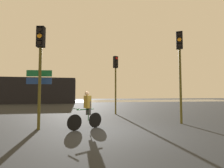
# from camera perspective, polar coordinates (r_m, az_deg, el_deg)

# --- Properties ---
(ground_plane) EXTENTS (120.00, 120.00, 0.00)m
(ground_plane) POSITION_cam_1_polar(r_m,az_deg,el_deg) (7.13, 3.63, -15.32)
(ground_plane) COLOR black
(water_strip) EXTENTS (80.00, 16.00, 0.01)m
(water_strip) POSITION_cam_1_polar(r_m,az_deg,el_deg) (42.07, -8.37, -5.51)
(water_strip) COLOR slate
(water_strip) RESTS_ON ground
(distant_building) EXTENTS (15.59, 4.00, 4.33)m
(distant_building) POSITION_cam_1_polar(r_m,az_deg,el_deg) (33.12, -25.53, -1.99)
(distant_building) COLOR black
(distant_building) RESTS_ON ground
(traffic_light_near_right) EXTENTS (0.40, 0.42, 4.74)m
(traffic_light_near_right) POSITION_cam_1_polar(r_m,az_deg,el_deg) (9.76, 21.27, 7.46)
(traffic_light_near_right) COLOR #4C4719
(traffic_light_near_right) RESTS_ON ground
(traffic_light_center) EXTENTS (0.40, 0.42, 4.42)m
(traffic_light_center) POSITION_cam_1_polar(r_m,az_deg,el_deg) (13.39, 1.19, 3.39)
(traffic_light_center) COLOR #4C4719
(traffic_light_center) RESTS_ON ground
(traffic_light_near_left) EXTENTS (0.36, 0.38, 4.40)m
(traffic_light_near_left) POSITION_cam_1_polar(r_m,az_deg,el_deg) (8.14, -22.38, 8.08)
(traffic_light_near_left) COLOR #4C4719
(traffic_light_near_left) RESTS_ON ground
(direction_sign_post) EXTENTS (1.10, 0.17, 2.60)m
(direction_sign_post) POSITION_cam_1_polar(r_m,az_deg,el_deg) (8.39, -22.70, -0.96)
(direction_sign_post) COLOR slate
(direction_sign_post) RESTS_ON ground
(cyclist) EXTENTS (1.48, 0.93, 1.62)m
(cyclist) POSITION_cam_1_polar(r_m,az_deg,el_deg) (7.67, -8.25, -8.27)
(cyclist) COLOR black
(cyclist) RESTS_ON ground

